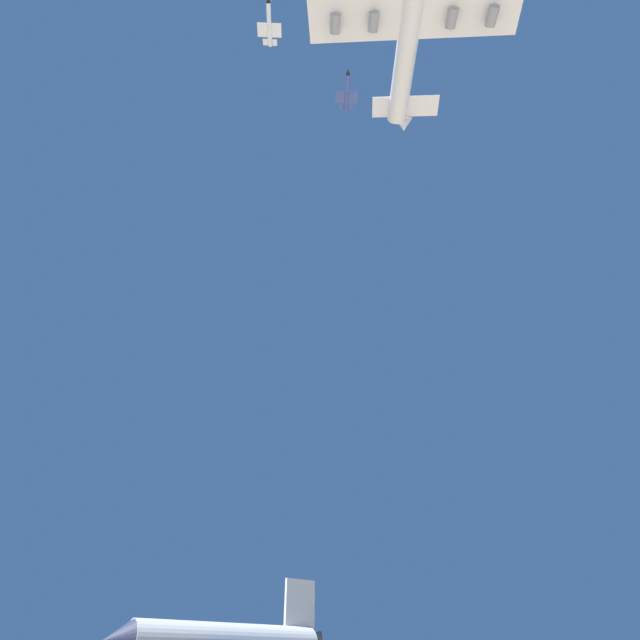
{
  "coord_description": "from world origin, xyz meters",
  "views": [
    {
      "loc": [
        42.87,
        81.18,
        2.45
      ],
      "look_at": [
        0.16,
        15.34,
        60.53
      ],
      "focal_mm": 26.41,
      "sensor_mm": 36.0,
      "label": 1
    }
  ],
  "objects": [
    {
      "name": "chase_jet_right_wing",
      "position": [
        -13.0,
        12.88,
        169.94
      ],
      "size": [
        10.64,
        14.38,
        4.0
      ],
      "rotation": [
        0.0,
        0.0,
        1.01
      ],
      "color": "#38478C"
    },
    {
      "name": "carrier_jet",
      "position": [
        -9.82,
        48.67,
        153.85
      ],
      "size": [
        55.39,
        66.05,
        19.79
      ],
      "rotation": [
        -0.08,
        0.0,
        0.92
      ],
      "color": "white"
    },
    {
      "name": "chase_jet_lead",
      "position": [
        20.63,
        15.97,
        173.69
      ],
      "size": [
        10.38,
        14.5,
        4.0
      ],
      "rotation": [
        0.0,
        0.0,
        1.03
      ],
      "color": "silver"
    }
  ]
}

